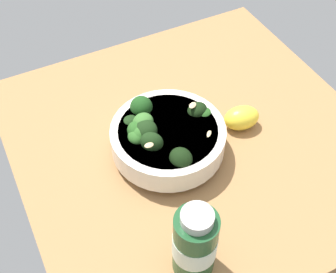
% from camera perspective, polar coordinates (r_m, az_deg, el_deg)
% --- Properties ---
extents(ground_plane, '(0.62, 0.62, 0.05)m').
position_cam_1_polar(ground_plane, '(0.82, 3.20, -1.15)').
color(ground_plane, '#996D42').
extents(bowl_of_broccoli, '(0.19, 0.19, 0.09)m').
position_cam_1_polar(bowl_of_broccoli, '(0.75, -0.31, 0.03)').
color(bowl_of_broccoli, silver).
rests_on(bowl_of_broccoli, ground_plane).
extents(lemon_wedge, '(0.07, 0.06, 0.04)m').
position_cam_1_polar(lemon_wedge, '(0.81, 9.43, 2.38)').
color(lemon_wedge, yellow).
rests_on(lemon_wedge, ground_plane).
extents(bottle_tall, '(0.06, 0.06, 0.14)m').
position_cam_1_polar(bottle_tall, '(0.61, 3.46, -13.52)').
color(bottle_tall, '#194723').
rests_on(bottle_tall, ground_plane).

